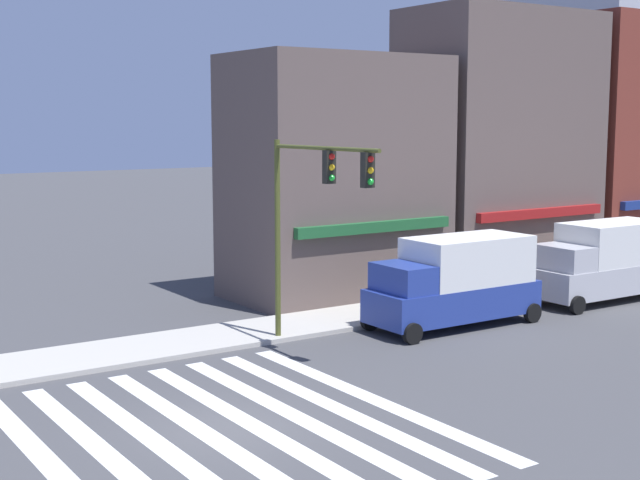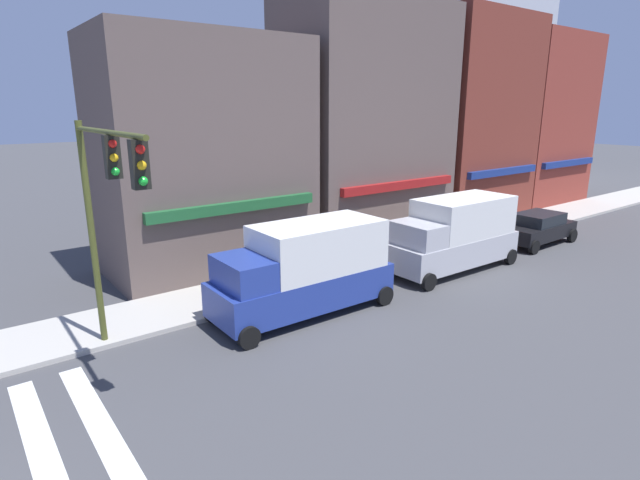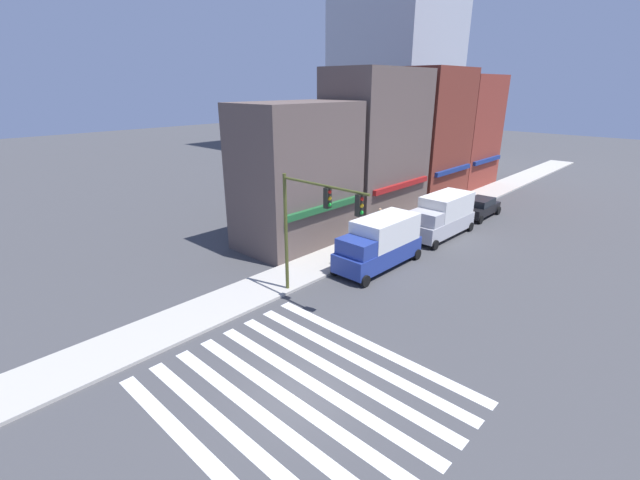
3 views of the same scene
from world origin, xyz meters
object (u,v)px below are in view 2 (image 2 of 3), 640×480
at_px(traffic_signal, 106,197).
at_px(box_truck_blue, 305,268).
at_px(box_truck_silver, 454,233).
at_px(pedestrian_red_jacket, 390,243).
at_px(pedestrian_blue_shirt, 291,258).
at_px(pedestrian_green_top, 352,236).
at_px(sedan_black, 538,228).

distance_m(traffic_signal, box_truck_blue, 6.74).
relative_size(traffic_signal, box_truck_blue, 1.03).
bearing_deg(box_truck_silver, pedestrian_red_jacket, 137.44).
height_order(box_truck_silver, pedestrian_blue_shirt, box_truck_silver).
distance_m(pedestrian_green_top, pedestrian_blue_shirt, 4.24).
distance_m(sedan_black, pedestrian_red_jacket, 8.75).
height_order(traffic_signal, sedan_black, traffic_signal).
bearing_deg(box_truck_silver, sedan_black, 0.81).
relative_size(box_truck_blue, pedestrian_red_jacket, 3.51).
distance_m(box_truck_silver, pedestrian_blue_shirt, 7.05).
bearing_deg(traffic_signal, box_truck_blue, 2.01).
bearing_deg(box_truck_blue, traffic_signal, -177.49).
relative_size(traffic_signal, pedestrian_blue_shirt, 3.60).
bearing_deg(pedestrian_blue_shirt, sedan_black, -135.94).
bearing_deg(pedestrian_blue_shirt, box_truck_blue, 120.69).
bearing_deg(sedan_black, box_truck_blue, 179.48).
relative_size(box_truck_silver, pedestrian_green_top, 3.52).
relative_size(box_truck_silver, sedan_black, 1.41).
bearing_deg(pedestrian_blue_shirt, pedestrian_red_jacket, -134.01).
xyz_separation_m(pedestrian_green_top, pedestrian_blue_shirt, (-4.08, -1.17, 0.00)).
bearing_deg(pedestrian_green_top, box_truck_blue, 134.03).
distance_m(traffic_signal, pedestrian_blue_shirt, 8.46).
bearing_deg(pedestrian_green_top, pedestrian_blue_shirt, 114.61).
bearing_deg(sedan_black, pedestrian_blue_shirt, 168.55).
distance_m(traffic_signal, sedan_black, 20.70).
xyz_separation_m(box_truck_blue, pedestrian_green_top, (5.23, 3.72, -0.51)).
height_order(box_truck_silver, pedestrian_green_top, box_truck_silver).
bearing_deg(box_truck_silver, pedestrian_blue_shirt, 159.55).
bearing_deg(pedestrian_blue_shirt, pedestrian_green_top, -109.02).
relative_size(traffic_signal, pedestrian_green_top, 3.60).
relative_size(pedestrian_green_top, pedestrian_red_jacket, 1.00).
bearing_deg(pedestrian_red_jacket, pedestrian_green_top, 29.04).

